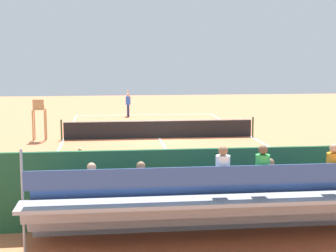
{
  "coord_description": "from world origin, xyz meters",
  "views": [
    {
      "loc": [
        2.62,
        26.31,
        4.29
      ],
      "look_at": [
        0.0,
        4.0,
        1.2
      ],
      "focal_mm": 53.91,
      "sensor_mm": 36.0,
      "label": 1
    }
  ],
  "objects_px": {
    "bleacher_stand": "(228,203)",
    "line_judge": "(78,184)",
    "tennis_racket": "(117,117)",
    "tennis_ball_far": "(139,122)",
    "tennis_ball_near": "(99,118)",
    "courtside_bench": "(270,194)",
    "tennis_net": "(159,129)",
    "umpire_chair": "(39,115)",
    "tennis_player": "(128,102)",
    "equipment_bag": "(210,211)"
  },
  "relations": [
    {
      "from": "umpire_chair",
      "to": "tennis_player",
      "type": "relative_size",
      "value": 1.11
    },
    {
      "from": "tennis_racket",
      "to": "equipment_bag",
      "type": "bearing_deg",
      "value": 95.22
    },
    {
      "from": "tennis_player",
      "to": "line_judge",
      "type": "relative_size",
      "value": 1.0
    },
    {
      "from": "courtside_bench",
      "to": "equipment_bag",
      "type": "relative_size",
      "value": 2.0
    },
    {
      "from": "umpire_chair",
      "to": "tennis_racket",
      "type": "xyz_separation_m",
      "value": [
        -4.14,
        -9.52,
        -1.3
      ]
    },
    {
      "from": "courtside_bench",
      "to": "line_judge",
      "type": "xyz_separation_m",
      "value": [
        5.21,
        0.08,
        0.46
      ]
    },
    {
      "from": "tennis_ball_near",
      "to": "tennis_ball_far",
      "type": "relative_size",
      "value": 1.0
    },
    {
      "from": "tennis_player",
      "to": "line_judge",
      "type": "distance_m",
      "value": 23.65
    },
    {
      "from": "tennis_player",
      "to": "equipment_bag",
      "type": "bearing_deg",
      "value": 93.12
    },
    {
      "from": "tennis_player",
      "to": "tennis_ball_far",
      "type": "height_order",
      "value": "tennis_player"
    },
    {
      "from": "umpire_chair",
      "to": "tennis_ball_far",
      "type": "distance_m",
      "value": 8.56
    },
    {
      "from": "courtside_bench",
      "to": "tennis_player",
      "type": "distance_m",
      "value": 23.66
    },
    {
      "from": "bleacher_stand",
      "to": "tennis_racket",
      "type": "bearing_deg",
      "value": -85.18
    },
    {
      "from": "tennis_net",
      "to": "tennis_player",
      "type": "bearing_deg",
      "value": -83.0
    },
    {
      "from": "line_judge",
      "to": "courtside_bench",
      "type": "bearing_deg",
      "value": -179.11
    },
    {
      "from": "courtside_bench",
      "to": "tennis_ball_near",
      "type": "height_order",
      "value": "courtside_bench"
    },
    {
      "from": "tennis_racket",
      "to": "tennis_ball_far",
      "type": "xyz_separation_m",
      "value": [
        -1.35,
        3.08,
        0.02
      ]
    },
    {
      "from": "tennis_ball_near",
      "to": "tennis_player",
      "type": "bearing_deg",
      "value": -149.79
    },
    {
      "from": "tennis_player",
      "to": "tennis_ball_near",
      "type": "distance_m",
      "value": 2.61
    },
    {
      "from": "equipment_bag",
      "to": "tennis_ball_near",
      "type": "height_order",
      "value": "equipment_bag"
    },
    {
      "from": "tennis_net",
      "to": "courtside_bench",
      "type": "relative_size",
      "value": 5.72
    },
    {
      "from": "umpire_chair",
      "to": "tennis_ball_near",
      "type": "relative_size",
      "value": 32.42
    },
    {
      "from": "umpire_chair",
      "to": "tennis_ball_near",
      "type": "height_order",
      "value": "umpire_chair"
    },
    {
      "from": "bleacher_stand",
      "to": "tennis_player",
      "type": "height_order",
      "value": "bleacher_stand"
    },
    {
      "from": "bleacher_stand",
      "to": "courtside_bench",
      "type": "distance_m",
      "value": 2.75
    },
    {
      "from": "bleacher_stand",
      "to": "umpire_chair",
      "type": "bearing_deg",
      "value": -67.87
    },
    {
      "from": "bleacher_stand",
      "to": "line_judge",
      "type": "height_order",
      "value": "bleacher_stand"
    },
    {
      "from": "tennis_net",
      "to": "bleacher_stand",
      "type": "bearing_deg",
      "value": 90.15
    },
    {
      "from": "umpire_chair",
      "to": "tennis_racket",
      "type": "relative_size",
      "value": 3.69
    },
    {
      "from": "bleacher_stand",
      "to": "tennis_racket",
      "type": "distance_m",
      "value": 24.97
    },
    {
      "from": "umpire_chair",
      "to": "tennis_ball_far",
      "type": "height_order",
      "value": "umpire_chair"
    },
    {
      "from": "bleacher_stand",
      "to": "tennis_net",
      "type": "bearing_deg",
      "value": -89.85
    },
    {
      "from": "tennis_racket",
      "to": "bleacher_stand",
      "type": "bearing_deg",
      "value": 94.82
    },
    {
      "from": "tennis_player",
      "to": "bleacher_stand",
      "type": "bearing_deg",
      "value": 92.89
    },
    {
      "from": "umpire_chair",
      "to": "tennis_ball_near",
      "type": "distance_m",
      "value": 9.55
    },
    {
      "from": "umpire_chair",
      "to": "courtside_bench",
      "type": "relative_size",
      "value": 1.19
    },
    {
      "from": "tennis_ball_far",
      "to": "tennis_ball_near",
      "type": "bearing_deg",
      "value": -44.42
    },
    {
      "from": "tennis_ball_far",
      "to": "courtside_bench",
      "type": "bearing_deg",
      "value": 97.11
    },
    {
      "from": "tennis_net",
      "to": "tennis_ball_near",
      "type": "bearing_deg",
      "value": -69.59
    },
    {
      "from": "equipment_bag",
      "to": "tennis_racket",
      "type": "distance_m",
      "value": 22.97
    },
    {
      "from": "courtside_bench",
      "to": "tennis_player",
      "type": "relative_size",
      "value": 0.93
    },
    {
      "from": "tennis_net",
      "to": "line_judge",
      "type": "distance_m",
      "value": 13.8
    },
    {
      "from": "bleacher_stand",
      "to": "equipment_bag",
      "type": "xyz_separation_m",
      "value": [
        0.01,
        -1.99,
        -0.8
      ]
    },
    {
      "from": "tennis_player",
      "to": "tennis_ball_near",
      "type": "xyz_separation_m",
      "value": [
        2.09,
        1.22,
        -0.98
      ]
    },
    {
      "from": "umpire_chair",
      "to": "line_judge",
      "type": "relative_size",
      "value": 1.11
    },
    {
      "from": "tennis_player",
      "to": "tennis_racket",
      "type": "xyz_separation_m",
      "value": [
        0.81,
        0.71,
        -1.0
      ]
    },
    {
      "from": "tennis_player",
      "to": "line_judge",
      "type": "bearing_deg",
      "value": 84.63
    },
    {
      "from": "equipment_bag",
      "to": "tennis_ball_far",
      "type": "distance_m",
      "value": 19.81
    },
    {
      "from": "tennis_net",
      "to": "tennis_ball_near",
      "type": "relative_size",
      "value": 156.06
    },
    {
      "from": "line_judge",
      "to": "tennis_ball_far",
      "type": "bearing_deg",
      "value": -97.95
    }
  ]
}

